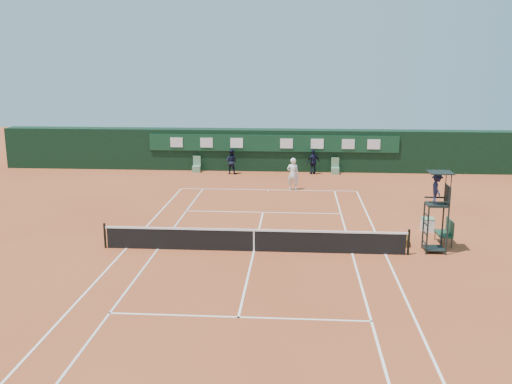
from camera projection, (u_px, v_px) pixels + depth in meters
The scene contains 14 objects.
ground at pixel (254, 251), 24.04m from camera, with size 90.00×90.00×0.00m, color #B04F29.
court_lines at pixel (254, 251), 24.04m from camera, with size 11.05×23.85×0.01m.
tennis_net at pixel (254, 240), 23.93m from camera, with size 12.90×0.10×1.10m.
back_wall at pixel (273, 150), 41.93m from camera, with size 40.00×1.65×3.00m.
linesman_chair_left at pixel (197, 168), 41.36m from camera, with size 0.55×0.50×1.15m.
linesman_chair_right at pixel (335, 169), 40.66m from camera, with size 0.55×0.50×1.15m.
umpire_chair at pixel (437, 195), 23.47m from camera, with size 0.96×0.95×3.42m.
player_bench at pixel (446, 231), 24.92m from camera, with size 0.55×1.20×1.10m.
tennis_bag at pixel (405, 241), 24.91m from camera, with size 0.37×0.86×0.32m, color black.
cooler at pixel (427, 224), 26.85m from camera, with size 0.57×0.57×0.65m.
tennis_ball at pixel (317, 197), 33.70m from camera, with size 0.07×0.07×0.07m, color yellow.
player at pixel (293, 174), 35.45m from camera, with size 0.74×0.48×2.02m, color white.
ball_kid_left at pixel (231, 162), 40.57m from camera, with size 0.86×0.67×1.77m, color black.
ball_kid_right at pixel (313, 162), 40.50m from camera, with size 1.02×0.42×1.74m, color black.
Camera 1 is at (1.73, -22.82, 7.79)m, focal length 40.00 mm.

